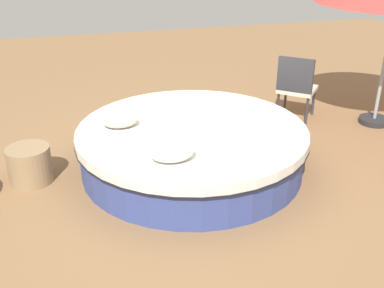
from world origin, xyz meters
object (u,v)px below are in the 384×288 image
Objects in this scene: throw_pillow_0 at (120,120)px; throw_pillow_1 at (172,151)px; round_bed at (192,147)px; patio_chair at (296,84)px; side_table at (30,165)px.

throw_pillow_0 is 0.90× the size of throw_pillow_1.
round_bed is 2.79× the size of patio_chair.
throw_pillow_1 reaches higher than round_bed.
patio_chair is 3.90m from side_table.
throw_pillow_1 reaches higher than throw_pillow_0.
side_table is (-3.77, -0.91, -0.35)m from patio_chair.
throw_pillow_1 is (0.40, -1.00, 0.02)m from throw_pillow_0.
patio_chair is (1.90, 1.09, 0.29)m from round_bed.
patio_chair is at bearing 17.06° from throw_pillow_0.
throw_pillow_0 is at bearing 4.49° from side_table.
round_bed is at bearing -108.89° from patio_chair.
throw_pillow_1 is at bearing -68.44° from throw_pillow_0.
side_table is at bearing 147.92° from throw_pillow_1.
patio_chair is at bearing 38.42° from throw_pillow_1.
round_bed is at bearing -5.35° from side_table.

